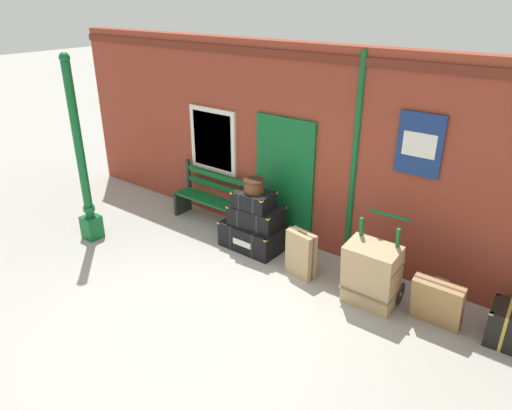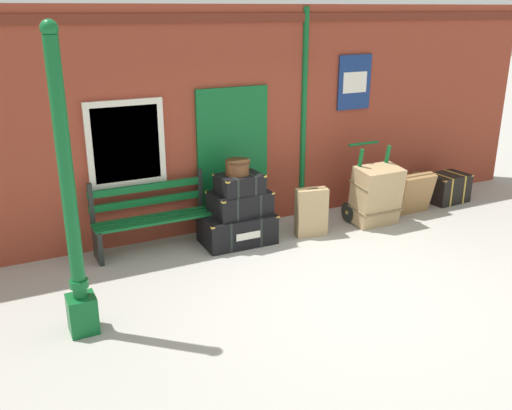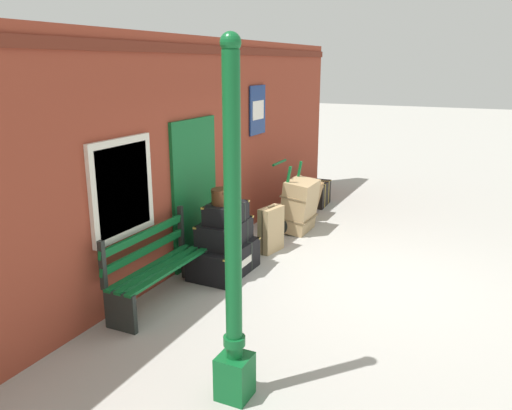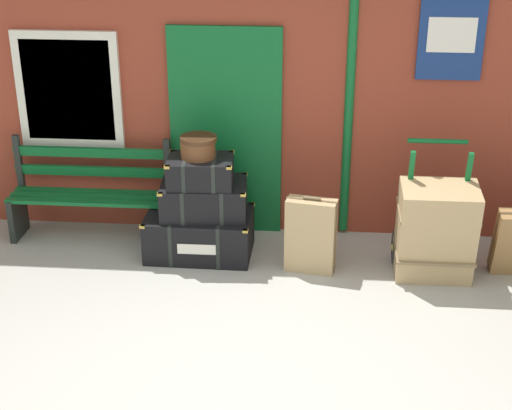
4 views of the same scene
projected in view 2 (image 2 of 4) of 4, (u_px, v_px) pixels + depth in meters
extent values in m
plane|color=#A3A099|center=(344.00, 289.00, 6.65)|extent=(60.00, 60.00, 0.00)
cube|color=brown|center=(248.00, 118.00, 8.32)|extent=(10.40, 0.30, 3.20)
cube|color=maroon|center=(253.00, 18.00, 7.71)|extent=(10.40, 0.03, 0.12)
cube|color=#0F5B28|center=(233.00, 160.00, 8.21)|extent=(1.10, 0.05, 2.10)
cube|color=#093718|center=(233.00, 160.00, 8.20)|extent=(0.06, 0.02, 2.10)
cube|color=silver|center=(126.00, 144.00, 7.43)|extent=(1.04, 0.06, 1.16)
cube|color=silver|center=(126.00, 144.00, 7.42)|extent=(0.88, 0.02, 1.00)
cylinder|color=#0F5B28|center=(304.00, 115.00, 8.55)|extent=(0.09, 0.09, 3.14)
cube|color=navy|center=(354.00, 82.00, 8.76)|extent=(0.60, 0.02, 0.84)
cube|color=white|center=(355.00, 82.00, 8.75)|extent=(0.44, 0.01, 0.32)
cube|color=#0F5B28|center=(83.00, 314.00, 5.73)|extent=(0.28, 0.28, 0.40)
cylinder|color=#0F5B28|center=(66.00, 176.00, 5.24)|extent=(0.14, 0.14, 2.53)
cylinder|color=#0F5B28|center=(79.00, 283.00, 5.61)|extent=(0.19, 0.19, 0.08)
sphere|color=#0F5B28|center=(49.00, 28.00, 4.80)|extent=(0.16, 0.16, 0.16)
cube|color=#0F5B28|center=(156.00, 223.00, 7.46)|extent=(1.60, 0.09, 0.04)
cube|color=#0F5B28|center=(153.00, 220.00, 7.58)|extent=(1.60, 0.09, 0.04)
cube|color=#0F5B28|center=(150.00, 216.00, 7.70)|extent=(1.60, 0.09, 0.04)
cube|color=#0F5B28|center=(148.00, 201.00, 7.68)|extent=(1.60, 0.05, 0.10)
cube|color=#0F5B28|center=(147.00, 187.00, 7.61)|extent=(1.60, 0.05, 0.10)
cube|color=black|center=(98.00, 245.00, 7.33)|extent=(0.06, 0.40, 0.45)
cube|color=black|center=(91.00, 204.00, 7.33)|extent=(0.06, 0.06, 0.56)
cube|color=black|center=(206.00, 226.00, 7.97)|extent=(0.06, 0.40, 0.45)
cube|color=black|center=(200.00, 188.00, 7.97)|extent=(0.06, 0.06, 0.56)
cube|color=black|center=(237.00, 228.00, 7.93)|extent=(1.01, 0.66, 0.42)
cube|color=black|center=(222.00, 231.00, 7.84)|extent=(0.05, 0.65, 0.43)
cube|color=black|center=(252.00, 226.00, 8.02)|extent=(0.05, 0.65, 0.43)
cube|color=#B79338|center=(213.00, 228.00, 7.41)|extent=(0.05, 0.05, 0.02)
cube|color=#B79338|center=(277.00, 217.00, 7.80)|extent=(0.05, 0.05, 0.02)
cube|color=#B79338|center=(197.00, 213.00, 7.92)|extent=(0.05, 0.05, 0.02)
cube|color=#B79338|center=(259.00, 204.00, 8.31)|extent=(0.05, 0.05, 0.02)
cube|color=silver|center=(248.00, 236.00, 7.66)|extent=(0.36, 0.01, 0.10)
cube|color=black|center=(240.00, 203.00, 7.84)|extent=(0.83, 0.59, 0.32)
cube|color=black|center=(228.00, 205.00, 7.75)|extent=(0.07, 0.55, 0.33)
cube|color=black|center=(251.00, 201.00, 7.92)|extent=(0.07, 0.55, 0.33)
cube|color=#B79338|center=(224.00, 202.00, 7.40)|extent=(0.05, 0.05, 0.02)
cube|color=#B79338|center=(273.00, 193.00, 7.76)|extent=(0.05, 0.05, 0.02)
cube|color=#B79338|center=(207.00, 192.00, 7.81)|extent=(0.05, 0.05, 0.02)
cube|color=#B79338|center=(255.00, 184.00, 8.17)|extent=(0.05, 0.05, 0.02)
cube|color=black|center=(240.00, 184.00, 7.70)|extent=(0.62, 0.47, 0.26)
cube|color=black|center=(231.00, 185.00, 7.64)|extent=(0.06, 0.45, 0.27)
cube|color=black|center=(248.00, 182.00, 7.76)|extent=(0.06, 0.45, 0.27)
cube|color=#B79338|center=(228.00, 182.00, 7.37)|extent=(0.05, 0.05, 0.02)
cube|color=#B79338|center=(265.00, 176.00, 7.63)|extent=(0.05, 0.05, 0.02)
cube|color=#B79338|center=(215.00, 175.00, 7.69)|extent=(0.05, 0.05, 0.02)
cube|color=#B79338|center=(250.00, 169.00, 7.95)|extent=(0.05, 0.05, 0.02)
cylinder|color=brown|center=(237.00, 167.00, 7.64)|extent=(0.32, 0.32, 0.20)
cylinder|color=#432715|center=(238.00, 161.00, 7.61)|extent=(0.34, 0.34, 0.04)
cube|color=black|center=(375.00, 223.00, 8.66)|extent=(0.56, 0.28, 0.03)
cube|color=#0F5B28|center=(356.00, 186.00, 8.53)|extent=(0.04, 0.24, 1.19)
cube|color=#0F5B28|center=(382.00, 182.00, 8.74)|extent=(0.04, 0.24, 1.19)
cylinder|color=#0F5B28|center=(364.00, 144.00, 8.61)|extent=(0.54, 0.04, 0.04)
cylinder|color=black|center=(348.00, 212.00, 8.69)|extent=(0.04, 0.32, 0.32)
cylinder|color=#B79338|center=(348.00, 212.00, 8.69)|extent=(0.07, 0.06, 0.06)
cylinder|color=black|center=(381.00, 206.00, 8.96)|extent=(0.04, 0.32, 0.32)
cylinder|color=#B79338|center=(381.00, 206.00, 8.96)|extent=(0.07, 0.06, 0.06)
cube|color=tan|center=(376.00, 195.00, 8.52)|extent=(0.68, 0.53, 0.92)
cube|color=olive|center=(375.00, 207.00, 8.59)|extent=(0.70, 0.46, 0.07)
cube|color=olive|center=(377.00, 183.00, 8.46)|extent=(0.70, 0.46, 0.07)
cube|color=olive|center=(415.00, 194.00, 9.00)|extent=(0.61, 0.32, 0.67)
cylinder|color=brown|center=(415.00, 173.00, 8.91)|extent=(0.16, 0.03, 0.03)
cube|color=brown|center=(415.00, 194.00, 9.00)|extent=(0.62, 0.18, 0.65)
cube|color=tan|center=(311.00, 212.00, 8.13)|extent=(0.48, 0.27, 0.71)
cylinder|color=brown|center=(312.00, 188.00, 8.00)|extent=(0.16, 0.06, 0.03)
cube|color=brown|center=(311.00, 212.00, 8.13)|extent=(0.47, 0.11, 0.72)
cube|color=black|center=(447.00, 188.00, 9.60)|extent=(0.71, 0.52, 0.48)
cube|color=#B79338|center=(440.00, 189.00, 9.53)|extent=(0.07, 0.49, 0.49)
cube|color=#B79338|center=(453.00, 187.00, 9.67)|extent=(0.07, 0.49, 0.49)
cube|color=#B79338|center=(445.00, 181.00, 9.19)|extent=(0.05, 0.05, 0.02)
cube|color=#B79338|center=(472.00, 176.00, 9.50)|extent=(0.05, 0.05, 0.02)
cube|color=#B79338|center=(425.00, 175.00, 9.55)|extent=(0.05, 0.05, 0.02)
cube|color=#B79338|center=(451.00, 169.00, 9.86)|extent=(0.05, 0.05, 0.02)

